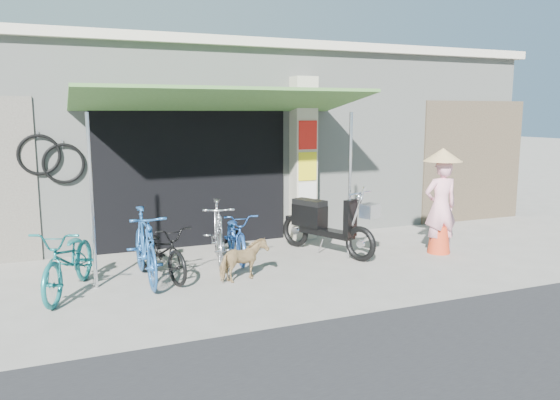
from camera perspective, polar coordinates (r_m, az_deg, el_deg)
name	(u,v)px	position (r m, az deg, el deg)	size (l,w,h in m)	color
ground	(319,278)	(7.94, 4.11, -8.12)	(80.00, 80.00, 0.00)	gray
bicycle_shop	(219,136)	(12.36, -6.40, 6.66)	(12.30, 5.30, 3.66)	#9A9E96
shop_pillar	(303,159)	(10.20, 2.39, 4.31)	(0.42, 0.44, 3.00)	#BAB39F
awning	(224,102)	(8.78, -5.90, 10.14)	(4.60, 1.88, 2.72)	#406E31
neighbour_right	(473,161)	(12.63, 19.52, 3.81)	(2.60, 0.06, 2.60)	brown
bike_teal	(70,260)	(7.65, -21.13, -5.86)	(0.60, 1.72, 0.91)	#186C6E
bike_blue	(145,246)	(7.87, -13.90, -4.66)	(0.48, 1.71, 1.03)	#1F508F
bike_black	(162,251)	(8.01, -12.25, -5.22)	(0.52, 1.51, 0.79)	black
bike_silver	(218,233)	(8.58, -6.50, -3.41)	(0.47, 1.66, 1.00)	silver
bike_navy	(237,235)	(8.84, -4.56, -3.68)	(0.53, 1.51, 0.80)	#22509F
street_dog	(243,260)	(7.73, -3.84, -6.32)	(0.32, 0.70, 0.59)	#9A6E51
moped	(324,224)	(9.20, 4.66, -2.47)	(0.98, 1.87, 1.12)	black
nun	(441,202)	(9.51, 16.45, -0.18)	(0.64, 0.64, 1.77)	pink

